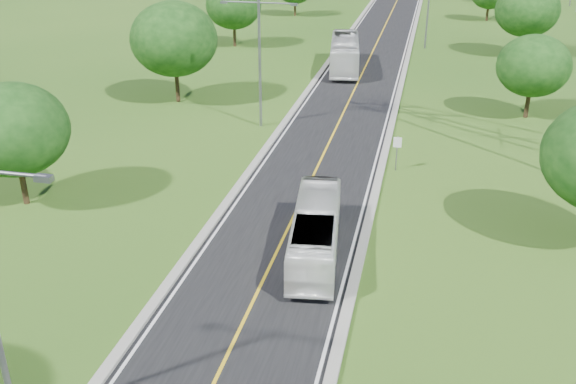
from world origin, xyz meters
The scene contains 13 objects.
ground centered at (0.00, 60.00, 0.00)m, with size 260.00×260.00×0.00m, color #244A14.
road centered at (0.00, 66.00, 0.03)m, with size 8.00×150.00×0.06m, color black.
curb_left centered at (-4.25, 66.00, 0.11)m, with size 0.50×150.00×0.22m, color gray.
curb_right centered at (4.25, 66.00, 0.11)m, with size 0.50×150.00×0.22m, color gray.
speed_limit_sign centered at (5.20, 37.98, 1.60)m, with size 0.55×0.09×2.40m.
streetlight_mid_left centered at (-6.00, 45.00, 5.94)m, with size 5.90×0.25×10.00m.
tree_lb centered at (-16.00, 28.00, 4.64)m, with size 6.30×6.30×7.33m.
tree_lc centered at (-15.00, 50.00, 5.58)m, with size 7.56×7.56×8.79m.
tree_ld centered at (-17.00, 74.00, 4.95)m, with size 6.72×6.72×7.82m.
tree_rc centered at (15.00, 52.00, 4.33)m, with size 5.88×5.88×6.84m.
tree_rd centered at (17.00, 76.00, 5.27)m, with size 7.14×7.14×8.30m.
bus_outbound centered at (1.96, 25.75, 1.37)m, with size 2.20×9.40×2.62m, color white.
bus_inbound centered at (-2.09, 64.94, 1.76)m, with size 2.86×12.21×3.40m, color silver.
Camera 1 is at (6.83, -2.38, 16.55)m, focal length 40.00 mm.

